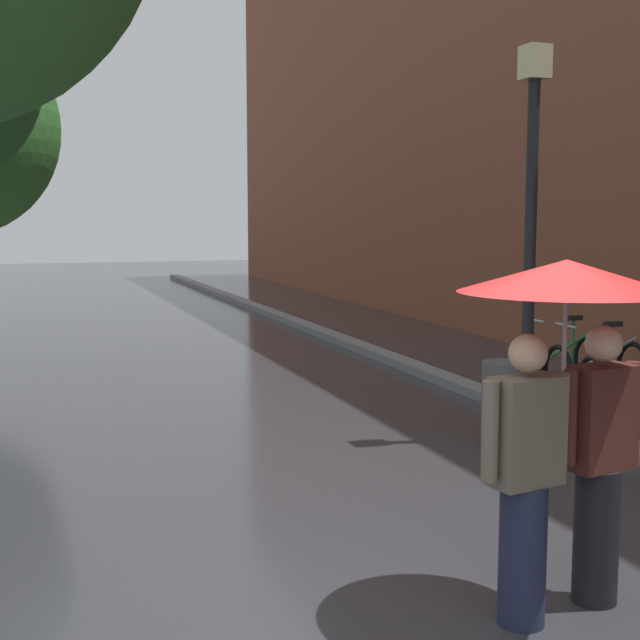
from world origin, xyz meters
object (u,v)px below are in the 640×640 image
parked_bicycle_2 (596,369)px  parked_bicycle_3 (559,361)px  parked_bicycle_1 (634,382)px  litter_bin (504,405)px  street_lamp_post (531,211)px  couple_under_umbrella (565,373)px

parked_bicycle_2 → parked_bicycle_3: (-0.06, 0.68, 0.00)m
parked_bicycle_1 → parked_bicycle_3: size_ratio=1.05×
parked_bicycle_1 → litter_bin: bearing=-160.1°
street_lamp_post → parked_bicycle_2: bearing=36.4°
parked_bicycle_1 → parked_bicycle_3: (0.05, 1.53, 0.00)m
parked_bicycle_1 → parked_bicycle_2: 0.86m
parked_bicycle_3 → litter_bin: parked_bicycle_3 is taller
couple_under_umbrella → litter_bin: (1.55, 3.18, -0.95)m
parked_bicycle_1 → parked_bicycle_2: size_ratio=1.02×
parked_bicycle_1 → parked_bicycle_3: 1.53m
parked_bicycle_2 → litter_bin: bearing=-144.2°
parked_bicycle_1 → street_lamp_post: size_ratio=0.30×
parked_bicycle_3 → street_lamp_post: bearing=-131.2°
couple_under_umbrella → parked_bicycle_3: bearing=55.7°
street_lamp_post → litter_bin: bearing=-147.6°
couple_under_umbrella → parked_bicycle_2: bearing=51.6°
litter_bin → parked_bicycle_3: bearing=46.4°
couple_under_umbrella → litter_bin: 3.66m
couple_under_umbrella → street_lamp_post: (1.94, 3.43, 0.91)m
parked_bicycle_3 → couple_under_umbrella: (-3.73, -5.48, 1.00)m
parked_bicycle_2 → parked_bicycle_3: 0.68m
parked_bicycle_1 → parked_bicycle_2: bearing=82.2°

